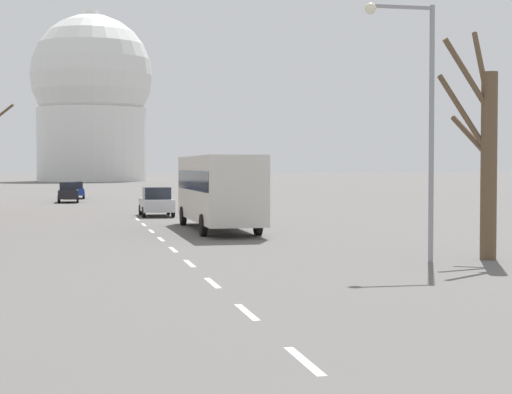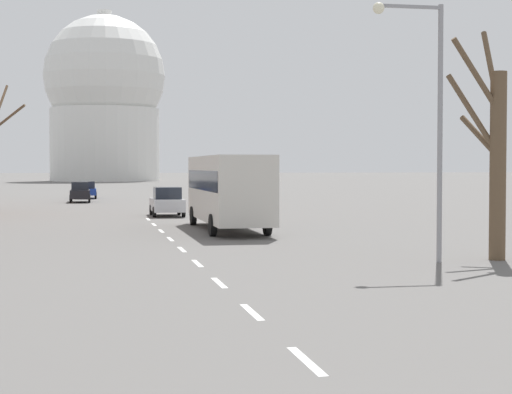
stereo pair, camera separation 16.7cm
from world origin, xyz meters
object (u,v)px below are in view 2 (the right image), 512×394
(street_lamp_right, at_px, (427,103))
(city_bus, at_px, (228,187))
(sedan_near_left, at_px, (87,190))
(sedan_mid_centre, at_px, (80,192))
(sedan_near_right, at_px, (167,202))

(street_lamp_right, xyz_separation_m, city_bus, (-3.90, 14.52, -2.90))
(sedan_near_left, bearing_deg, sedan_mid_centre, -93.70)
(sedan_mid_centre, bearing_deg, street_lamp_right, -77.03)
(sedan_near_left, relative_size, sedan_mid_centre, 1.00)
(street_lamp_right, bearing_deg, city_bus, 105.04)
(sedan_mid_centre, relative_size, city_bus, 0.42)
(street_lamp_right, bearing_deg, sedan_mid_centre, 102.97)
(sedan_near_right, height_order, city_bus, city_bus)
(street_lamp_right, relative_size, sedan_near_right, 1.91)
(sedan_near_left, height_order, sedan_mid_centre, sedan_mid_centre)
(street_lamp_right, relative_size, city_bus, 0.74)
(street_lamp_right, distance_m, sedan_mid_centre, 49.41)
(sedan_near_left, xyz_separation_m, city_bus, (6.59, -42.12, 1.24))
(street_lamp_right, height_order, city_bus, street_lamp_right)
(street_lamp_right, bearing_deg, sedan_near_right, 102.08)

